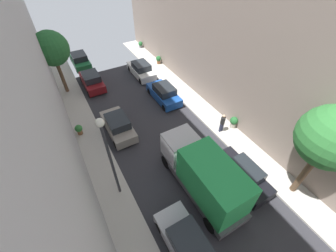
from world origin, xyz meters
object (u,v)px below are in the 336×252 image
object	(u,v)px
parked_car_right_2	(164,93)
parked_car_left_2	(188,244)
pedestrian	(222,122)
lamp_post	(108,151)
parked_car_left_4	(92,81)
potted_plant_1	(140,44)
parked_car_left_3	(118,125)
delivery_truck	(204,174)
parked_car_left_5	(80,60)
street_tree_1	(331,138)
potted_plant_0	(234,122)
potted_plant_3	(158,59)
parked_car_right_3	(141,70)
parked_car_right_1	(242,174)
potted_plant_4	(79,129)
street_tree_0	(51,49)

from	to	relation	value
parked_car_right_2	parked_car_left_2	bearing A→B (deg)	-113.71
pedestrian	lamp_post	distance (m)	9.75
parked_car_left_2	parked_car_left_4	distance (m)	18.02
lamp_post	parked_car_left_2	bearing A→B (deg)	-68.88
potted_plant_1	parked_car_left_3	bearing A→B (deg)	-120.74
parked_car_left_2	lamp_post	xyz separation A→B (m)	(-1.90, 4.92, 3.44)
parked_car_left_2	delivery_truck	xyz separation A→B (m)	(2.70, 2.47, 1.07)
parked_car_left_3	parked_car_left_5	size ratio (longest dim) A/B	1.00
parked_car_left_4	potted_plant_1	bearing A→B (deg)	36.65
street_tree_1	delivery_truck	bearing A→B (deg)	150.12
parked_car_left_2	potted_plant_0	xyz separation A→B (m)	(8.46, 5.90, -0.01)
parked_car_right_2	potted_plant_0	bearing A→B (deg)	-64.41
parked_car_left_2	parked_car_right_2	xyz separation A→B (m)	(5.40, 12.29, 0.00)
potted_plant_1	potted_plant_3	world-z (taller)	potted_plant_3
parked_car_left_4	parked_car_right_3	world-z (taller)	same
parked_car_right_1	lamp_post	size ratio (longest dim) A/B	0.68
potted_plant_3	lamp_post	xyz separation A→B (m)	(-10.19, -13.96, 3.47)
parked_car_left_2	pedestrian	distance (m)	9.45
parked_car_left_2	delivery_truck	distance (m)	3.81
parked_car_left_5	pedestrian	size ratio (longest dim) A/B	2.44
parked_car_right_3	lamp_post	distance (m)	14.98
pedestrian	parked_car_left_3	bearing A→B (deg)	150.03
potted_plant_0	parked_car_left_2	bearing A→B (deg)	-145.13
parked_car_right_3	potted_plant_0	bearing A→B (deg)	-75.27
parked_car_right_1	pedestrian	size ratio (longest dim) A/B	2.44
parked_car_left_3	potted_plant_4	bearing A→B (deg)	157.14
parked_car_right_3	potted_plant_0	xyz separation A→B (m)	(3.06, -11.65, -0.01)
parked_car_left_3	street_tree_0	size ratio (longest dim) A/B	0.70
delivery_truck	street_tree_1	xyz separation A→B (m)	(5.14, -2.95, 3.17)
parked_car_left_3	parked_car_right_2	xyz separation A→B (m)	(5.40, 2.08, 0.00)
parked_car_left_3	parked_car_right_1	bearing A→B (deg)	-57.45
parked_car_left_2	potted_plant_0	size ratio (longest dim) A/B	4.13
street_tree_0	parked_car_left_2	bearing A→B (deg)	-81.98
parked_car_left_3	parked_car_left_4	world-z (taller)	same
potted_plant_3	parked_car_left_5	bearing A→B (deg)	152.21
parked_car_right_3	potted_plant_1	world-z (taller)	parked_car_right_3
parked_car_left_5	delivery_truck	distance (m)	20.98
parked_car_left_3	parked_car_right_1	world-z (taller)	same
pedestrian	lamp_post	xyz separation A→B (m)	(-9.18, -1.09, 3.08)
pedestrian	potted_plant_3	size ratio (longest dim) A/B	1.80
street_tree_0	parked_car_right_2	bearing A→B (deg)	-36.90
parked_car_right_1	potted_plant_4	bearing A→B (deg)	130.54
parked_car_left_3	potted_plant_0	world-z (taller)	parked_car_left_3
parked_car_right_3	parked_car_left_4	bearing A→B (deg)	175.01
street_tree_1	lamp_post	distance (m)	11.17
parked_car_left_5	potted_plant_4	bearing A→B (deg)	-103.63
street_tree_0	parked_car_right_1	bearing A→B (deg)	-64.24
parked_car_right_1	delivery_truck	distance (m)	2.99
parked_car_right_1	delivery_truck	xyz separation A→B (m)	(-2.70, 0.72, 1.07)
parked_car_left_3	delivery_truck	distance (m)	8.27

